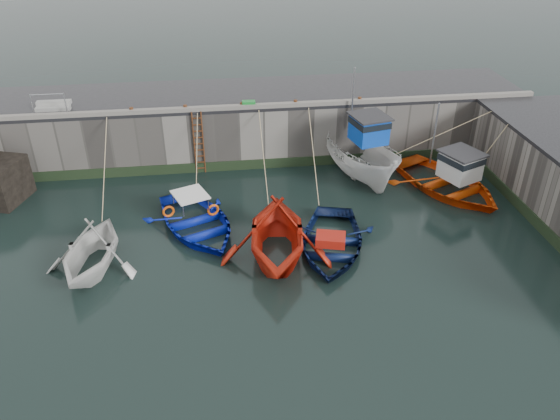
{
  "coord_description": "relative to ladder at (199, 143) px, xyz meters",
  "views": [
    {
      "loc": [
        -1.26,
        -14.8,
        12.51
      ],
      "look_at": [
        1.19,
        3.79,
        1.2
      ],
      "focal_mm": 35.0,
      "sensor_mm": 36.0,
      "label": 1
    }
  ],
  "objects": [
    {
      "name": "railing",
      "position": [
        -6.75,
        1.33,
        1.77
      ],
      "size": [
        1.6,
        1.05,
        1.0
      ],
      "color": "#A5A8AD",
      "rests_on": "road_back"
    },
    {
      "name": "boat_near_navy_rope",
      "position": [
        5.07,
        -2.36,
        -1.59
      ],
      "size": [
        0.04,
        5.54,
        3.1
      ],
      "primitive_type": null,
      "color": "tan",
      "rests_on": "ground"
    },
    {
      "name": "boat_near_blue",
      "position": [
        -0.2,
        -5.18,
        -1.59
      ],
      "size": [
        5.49,
        6.35,
        1.1
      ],
      "primitive_type": "imported",
      "rotation": [
        0.0,
        0.0,
        0.38
      ],
      "color": "#0B20B3",
      "rests_on": "ground"
    },
    {
      "name": "ladder",
      "position": [
        0.0,
        0.0,
        0.0
      ],
      "size": [
        0.51,
        0.08,
        3.2
      ],
      "color": "#3F1E0F",
      "rests_on": "ground"
    },
    {
      "name": "boat_near_blacktrim",
      "position": [
        2.87,
        -7.6,
        -1.59
      ],
      "size": [
        5.17,
        5.8,
        2.79
      ],
      "primitive_type": "imported",
      "rotation": [
        0.0,
        0.0,
        -0.12
      ],
      "color": "red",
      "rests_on": "ground"
    },
    {
      "name": "bollard_d",
      "position": [
        4.8,
        0.34,
        1.71
      ],
      "size": [
        0.18,
        0.18,
        0.28
      ],
      "primitive_type": "cylinder",
      "color": "#3F1E0F",
      "rests_on": "road_back"
    },
    {
      "name": "boat_near_blacktrim_rope",
      "position": [
        2.87,
        -2.5,
        -1.59
      ],
      "size": [
        0.04,
        5.8,
        3.1
      ],
      "primitive_type": null,
      "color": "tan",
      "rests_on": "ground"
    },
    {
      "name": "boat_near_white_rope",
      "position": [
        -4.06,
        -2.42,
        -1.59
      ],
      "size": [
        0.04,
        5.64,
        3.1
      ],
      "primitive_type": null,
      "color": "tan",
      "rests_on": "ground"
    },
    {
      "name": "bollard_b",
      "position": [
        -0.5,
        0.34,
        1.71
      ],
      "size": [
        0.18,
        0.18,
        0.28
      ],
      "primitive_type": "cylinder",
      "color": "#3F1E0F",
      "rests_on": "road_back"
    },
    {
      "name": "ground",
      "position": [
        2.0,
        -9.91,
        -1.59
      ],
      "size": [
        120.0,
        120.0,
        0.0
      ],
      "primitive_type": "plane",
      "color": "black",
      "rests_on": "ground"
    },
    {
      "name": "road_back",
      "position": [
        2.0,
        2.59,
        1.49
      ],
      "size": [
        30.0,
        5.0,
        0.16
      ],
      "primitive_type": "cube",
      "color": "black",
      "rests_on": "quay_back"
    },
    {
      "name": "algae_right",
      "position": [
        13.96,
        -7.41,
        -1.34
      ],
      "size": [
        0.08,
        15.0,
        0.5
      ],
      "primitive_type": "cube",
      "color": "black",
      "rests_on": "ground"
    },
    {
      "name": "fish_crate",
      "position": [
        2.53,
        0.39,
        1.73
      ],
      "size": [
        0.64,
        0.38,
        0.32
      ],
      "primitive_type": "cube",
      "rotation": [
        0.0,
        0.0,
        -0.03
      ],
      "color": "#167B2A",
      "rests_on": "road_back"
    },
    {
      "name": "boat_near_white",
      "position": [
        -4.06,
        -7.42,
        -1.59
      ],
      "size": [
        4.45,
        4.93,
        2.27
      ],
      "primitive_type": "imported",
      "rotation": [
        0.0,
        0.0,
        -0.18
      ],
      "color": "silver",
      "rests_on": "ground"
    },
    {
      "name": "quay_back",
      "position": [
        2.0,
        2.59,
        -0.09
      ],
      "size": [
        30.0,
        5.0,
        3.0
      ],
      "primitive_type": "cube",
      "color": "slate",
      "rests_on": "ground"
    },
    {
      "name": "boat_far_white",
      "position": [
        7.8,
        -1.32,
        -0.57
      ],
      "size": [
        3.65,
        6.59,
        5.41
      ],
      "rotation": [
        0.0,
        0.0,
        0.22
      ],
      "color": "silver",
      "rests_on": "ground"
    },
    {
      "name": "boat_near_blue_rope",
      "position": [
        -0.2,
        -1.3,
        -1.59
      ],
      "size": [
        0.04,
        3.79,
        3.1
      ],
      "primitive_type": null,
      "color": "tan",
      "rests_on": "ground"
    },
    {
      "name": "bollard_c",
      "position": [
        2.2,
        0.34,
        1.71
      ],
      "size": [
        0.18,
        0.18,
        0.28
      ],
      "primitive_type": "cylinder",
      "color": "#3F1E0F",
      "rests_on": "road_back"
    },
    {
      "name": "bollard_e",
      "position": [
        8.0,
        0.34,
        1.71
      ],
      "size": [
        0.18,
        0.18,
        0.28
      ],
      "primitive_type": "cylinder",
      "color": "#3F1E0F",
      "rests_on": "road_back"
    },
    {
      "name": "kerb_back",
      "position": [
        2.0,
        0.24,
        1.67
      ],
      "size": [
        30.0,
        0.3,
        0.2
      ],
      "primitive_type": "cube",
      "color": "slate",
      "rests_on": "road_back"
    },
    {
      "name": "algae_back",
      "position": [
        2.0,
        0.05,
        -1.34
      ],
      "size": [
        30.0,
        0.08,
        0.5
      ],
      "primitive_type": "cube",
      "color": "black",
      "rests_on": "ground"
    },
    {
      "name": "boat_near_navy",
      "position": [
        5.07,
        -7.31,
        -1.59
      ],
      "size": [
        4.88,
        5.93,
        1.07
      ],
      "primitive_type": "imported",
      "rotation": [
        0.0,
        0.0,
        -0.26
      ],
      "color": "#0A173F",
      "rests_on": "ground"
    },
    {
      "name": "boat_far_orange",
      "position": [
        11.52,
        -3.31,
        -1.2
      ],
      "size": [
        6.26,
        7.14,
        4.23
      ],
      "rotation": [
        0.0,
        0.0,
        0.41
      ],
      "color": "#F14D0C",
      "rests_on": "ground"
    },
    {
      "name": "bollard_a",
      "position": [
        -3.0,
        0.34,
        1.71
      ],
      "size": [
        0.18,
        0.18,
        0.28
      ],
      "primitive_type": "cylinder",
      "color": "#3F1E0F",
      "rests_on": "road_back"
    }
  ]
}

